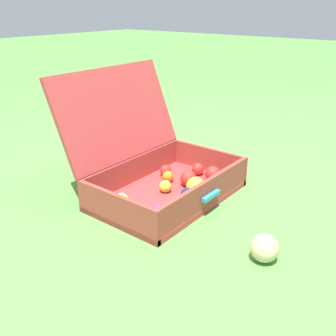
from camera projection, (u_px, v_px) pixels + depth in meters
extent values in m
plane|color=#569342|center=(181.00, 190.00, 1.77)|extent=(16.00, 16.00, 0.00)
cube|color=#B23838|center=(168.00, 195.00, 1.70)|extent=(0.64, 0.41, 0.03)
cube|color=#9E3D33|center=(116.00, 211.00, 1.45)|extent=(0.02, 0.41, 0.14)
cube|color=#9E3D33|center=(208.00, 161.00, 1.90)|extent=(0.02, 0.41, 0.14)
cube|color=#9E3D33|center=(207.00, 196.00, 1.56)|extent=(0.60, 0.02, 0.14)
cube|color=#9E3D33|center=(134.00, 172.00, 1.79)|extent=(0.60, 0.02, 0.14)
cube|color=#B23838|center=(118.00, 113.00, 1.74)|extent=(0.64, 0.17, 0.39)
cube|color=teal|center=(211.00, 196.00, 1.55)|extent=(0.11, 0.02, 0.02)
sphere|color=#CCDB38|center=(121.00, 201.00, 1.55)|extent=(0.06, 0.06, 0.06)
sphere|color=red|center=(188.00, 178.00, 1.74)|extent=(0.07, 0.07, 0.07)
sphere|color=red|center=(198.00, 169.00, 1.86)|extent=(0.06, 0.06, 0.06)
sphere|color=purple|center=(122.00, 197.00, 1.60)|extent=(0.04, 0.04, 0.04)
sphere|color=red|center=(202.00, 185.00, 1.71)|extent=(0.05, 0.05, 0.05)
sphere|color=red|center=(213.00, 174.00, 1.79)|extent=(0.07, 0.07, 0.07)
sphere|color=navy|center=(187.00, 195.00, 1.61)|extent=(0.06, 0.06, 0.06)
sphere|color=red|center=(166.00, 170.00, 1.84)|extent=(0.05, 0.05, 0.05)
sphere|color=orange|center=(168.00, 177.00, 1.78)|extent=(0.05, 0.05, 0.05)
sphere|color=#CCDB38|center=(165.00, 186.00, 1.69)|extent=(0.05, 0.05, 0.05)
sphere|color=#CCDB38|center=(195.00, 186.00, 1.66)|extent=(0.08, 0.08, 0.08)
sphere|color=purple|center=(160.00, 212.00, 1.48)|extent=(0.05, 0.05, 0.05)
sphere|color=#D1B784|center=(264.00, 248.00, 1.27)|extent=(0.09, 0.09, 0.09)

